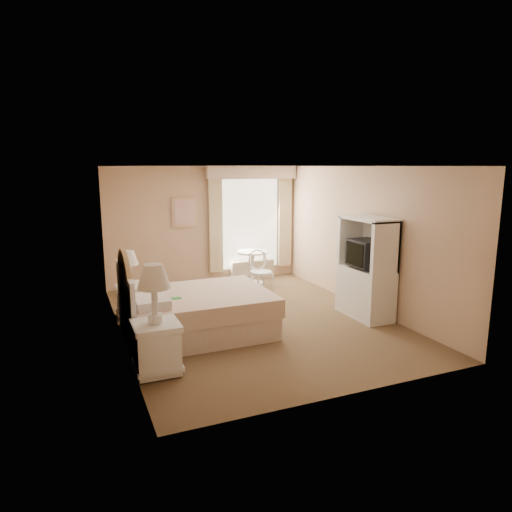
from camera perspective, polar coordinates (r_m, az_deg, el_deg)
name	(u,v)px	position (r m, az deg, el deg)	size (l,w,h in m)	color
room	(253,245)	(7.32, -0.36, 1.33)	(4.21, 5.51, 2.51)	brown
window	(251,219)	(10.13, -0.57, 4.59)	(2.05, 0.22, 2.51)	white
framed_art	(184,212)	(9.71, -8.97, 5.41)	(0.52, 0.04, 0.62)	tan
bed	(191,312)	(6.96, -8.18, -6.88)	(2.14, 1.67, 1.48)	tan
nightstand_near	(156,334)	(5.72, -12.39, -9.48)	(0.56, 0.56, 1.35)	white
nightstand_far	(130,292)	(7.98, -15.46, -4.37)	(0.46, 0.46, 1.11)	white
round_table	(253,262)	(9.82, -0.44, -0.75)	(0.67, 0.67, 0.71)	silver
cafe_chair	(260,268)	(9.03, 0.45, -1.57)	(0.48, 0.48, 0.88)	silver
armoire	(366,276)	(7.83, 13.61, -2.44)	(0.51, 1.02, 1.69)	white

